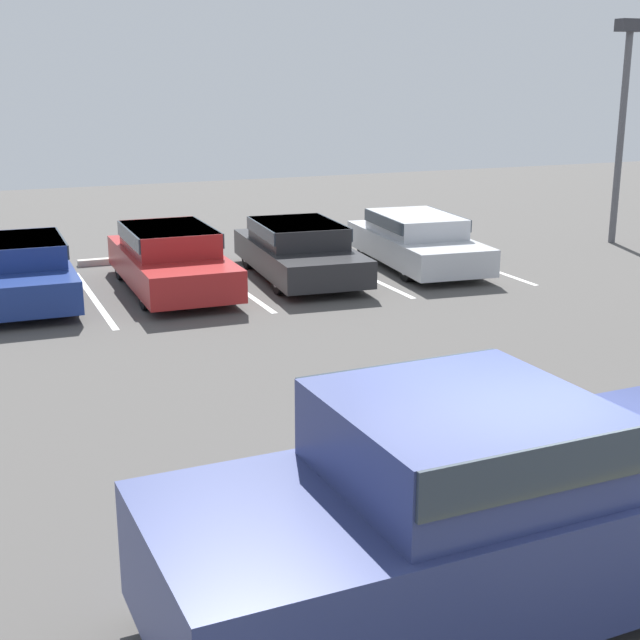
# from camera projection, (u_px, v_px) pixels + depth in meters

# --- Properties ---
(ground_plane) EXTENTS (60.00, 60.00, 0.00)m
(ground_plane) POSITION_uv_depth(u_px,v_px,m) (540.00, 585.00, 7.64)
(ground_plane) COLOR #4C4947
(stall_stripe_b) EXTENTS (0.12, 4.92, 0.01)m
(stall_stripe_b) POSITION_uv_depth(u_px,v_px,m) (93.00, 298.00, 17.40)
(stall_stripe_b) COLOR white
(stall_stripe_b) RESTS_ON ground_plane
(stall_stripe_c) EXTENTS (0.12, 4.92, 0.01)m
(stall_stripe_c) POSITION_uv_depth(u_px,v_px,m) (235.00, 285.00, 18.47)
(stall_stripe_c) COLOR white
(stall_stripe_c) RESTS_ON ground_plane
(stall_stripe_d) EXTENTS (0.12, 4.92, 0.01)m
(stall_stripe_d) POSITION_uv_depth(u_px,v_px,m) (360.00, 273.00, 19.54)
(stall_stripe_d) COLOR white
(stall_stripe_d) RESTS_ON ground_plane
(stall_stripe_e) EXTENTS (0.12, 4.92, 0.01)m
(stall_stripe_e) POSITION_uv_depth(u_px,v_px,m) (473.00, 263.00, 20.61)
(stall_stripe_e) COLOR white
(stall_stripe_e) RESTS_ON ground_plane
(pickup_truck) EXTENTS (5.51, 2.24, 1.87)m
(pickup_truck) POSITION_uv_depth(u_px,v_px,m) (488.00, 506.00, 7.07)
(pickup_truck) COLOR navy
(pickup_truck) RESTS_ON ground_plane
(parked_sedan_a) EXTENTS (1.90, 4.31, 1.21)m
(parked_sedan_a) POSITION_uv_depth(u_px,v_px,m) (20.00, 268.00, 16.99)
(parked_sedan_a) COLOR navy
(parked_sedan_a) RESTS_ON ground_plane
(parked_sedan_b) EXTENTS (1.86, 4.66, 1.27)m
(parked_sedan_b) POSITION_uv_depth(u_px,v_px,m) (170.00, 257.00, 17.91)
(parked_sedan_b) COLOR maroon
(parked_sedan_b) RESTS_ON ground_plane
(parked_sedan_c) EXTENTS (2.17, 4.62, 1.18)m
(parked_sedan_c) POSITION_uv_depth(u_px,v_px,m) (299.00, 248.00, 19.01)
(parked_sedan_c) COLOR #232326
(parked_sedan_c) RESTS_ON ground_plane
(parked_sedan_d) EXTENTS (2.18, 4.68, 1.18)m
(parked_sedan_d) POSITION_uv_depth(u_px,v_px,m) (416.00, 239.00, 20.12)
(parked_sedan_d) COLOR #B7BABF
(parked_sedan_d) RESTS_ON ground_plane
(light_post) EXTENTS (0.70, 0.36, 5.53)m
(light_post) POSITION_uv_depth(u_px,v_px,m) (624.00, 104.00, 22.20)
(light_post) COLOR #515156
(light_post) RESTS_ON ground_plane
(wheel_stop_curb) EXTENTS (1.71, 0.20, 0.14)m
(wheel_stop_curb) POSITION_uv_depth(u_px,v_px,m) (115.00, 261.00, 20.55)
(wheel_stop_curb) COLOR #B7B2A8
(wheel_stop_curb) RESTS_ON ground_plane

